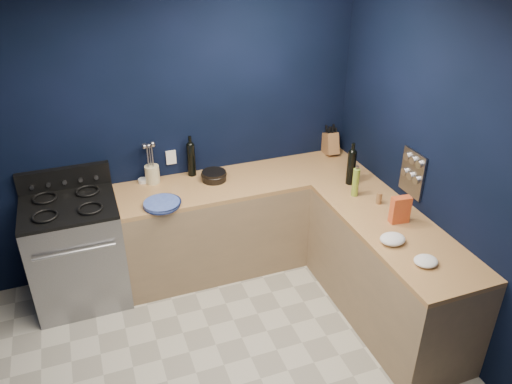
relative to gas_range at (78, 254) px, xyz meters
name	(u,v)px	position (x,y,z in m)	size (l,w,h in m)	color
ceiling	(221,13)	(0.93, -1.42, 2.15)	(3.50, 3.50, 0.02)	silver
wall_back	(168,134)	(0.93, 0.34, 0.84)	(3.50, 0.02, 2.60)	black
wall_right	(465,191)	(2.69, -1.42, 0.84)	(0.02, 3.50, 2.60)	black
cab_back	(245,222)	(1.53, 0.02, -0.03)	(2.30, 0.63, 0.86)	#8F7351
top_back	(245,181)	(1.53, 0.02, 0.42)	(2.30, 0.63, 0.04)	brown
cab_right	(387,274)	(2.37, -1.13, -0.03)	(0.63, 1.67, 0.86)	#8F7351
top_right	(395,228)	(2.37, -1.13, 0.42)	(0.63, 1.67, 0.04)	brown
gas_range	(78,254)	(0.00, 0.00, 0.00)	(0.76, 0.66, 0.92)	gray
oven_door	(80,276)	(0.00, -0.32, -0.01)	(0.59, 0.02, 0.42)	black
cooktop	(68,206)	(0.00, 0.00, 0.48)	(0.76, 0.66, 0.03)	black
backguard	(64,179)	(0.00, 0.30, 0.58)	(0.76, 0.06, 0.20)	black
spice_panel	(413,173)	(2.67, -0.87, 0.72)	(0.02, 0.28, 0.38)	gray
wall_outlet	(171,157)	(0.93, 0.32, 0.62)	(0.09, 0.02, 0.13)	white
plate_stack	(162,204)	(0.73, -0.20, 0.46)	(0.30, 0.30, 0.04)	#3748A3
ramekin	(143,181)	(0.65, 0.27, 0.46)	(0.09, 0.09, 0.03)	white
utensil_crock	(152,174)	(0.74, 0.24, 0.52)	(0.13, 0.13, 0.16)	beige
wine_bottle_back	(191,160)	(1.10, 0.26, 0.59)	(0.08, 0.08, 0.31)	black
lemon_basket	(214,176)	(1.26, 0.09, 0.48)	(0.22, 0.22, 0.08)	black
knife_block	(330,143)	(2.51, 0.25, 0.55)	(0.12, 0.19, 0.21)	brown
wine_bottle_right	(351,168)	(2.39, -0.39, 0.59)	(0.08, 0.08, 0.31)	black
oil_bottle	(356,182)	(2.31, -0.60, 0.57)	(0.06, 0.06, 0.25)	olive
spice_jar_near	(379,198)	(2.43, -0.79, 0.49)	(0.05, 0.05, 0.10)	olive
spice_jar_far	(400,211)	(2.49, -1.01, 0.48)	(0.04, 0.04, 0.08)	olive
crouton_bag	(400,210)	(2.43, -1.09, 0.55)	(0.15, 0.07, 0.22)	red
towel_front	(393,239)	(2.22, -1.32, 0.47)	(0.19, 0.16, 0.07)	white
towel_end	(426,261)	(2.29, -1.62, 0.47)	(0.17, 0.15, 0.05)	white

